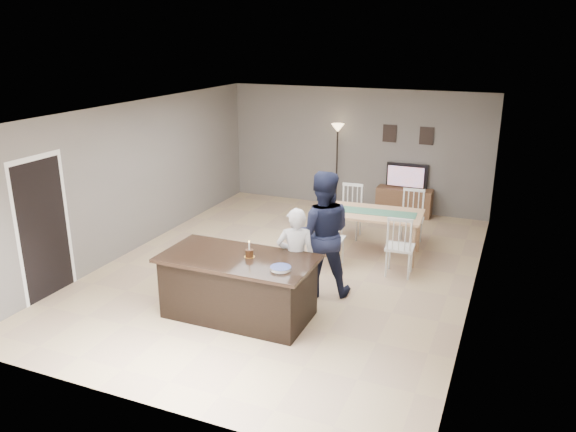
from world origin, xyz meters
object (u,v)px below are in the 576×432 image
at_px(kitchen_island, 238,286).
at_px(tv_console, 404,202).
at_px(woman, 296,259).
at_px(birthday_cake, 249,253).
at_px(plate_stack, 281,268).
at_px(man, 322,233).
at_px(television, 406,176).
at_px(dining_table, 373,219).
at_px(floor_lamp, 337,143).

bearing_deg(kitchen_island, tv_console, 77.84).
relative_size(woman, birthday_cake, 6.49).
relative_size(birthday_cake, plate_stack, 0.85).
bearing_deg(man, kitchen_island, 35.33).
height_order(tv_console, woman, woman).
height_order(man, plate_stack, man).
distance_m(television, man, 4.49).
xyz_separation_m(plate_stack, dining_table, (0.42, 3.18, -0.25)).
bearing_deg(dining_table, plate_stack, -101.66).
distance_m(man, floor_lamp, 4.61).
distance_m(television, dining_table, 2.64).
bearing_deg(tv_console, birthday_cake, -100.81).
xyz_separation_m(tv_console, television, (0.00, 0.07, 0.56)).
distance_m(television, woman, 5.12).
xyz_separation_m(plate_stack, floor_lamp, (-1.11, 5.77, 0.57)).
bearing_deg(television, dining_table, 88.91).
bearing_deg(birthday_cake, man, 58.75).
height_order(man, floor_lamp, man).
bearing_deg(woman, birthday_cake, 24.06).
bearing_deg(kitchen_island, plate_stack, -13.60).
xyz_separation_m(woman, dining_table, (0.50, 2.46, -0.10)).
bearing_deg(dining_table, television, 84.84).
relative_size(man, floor_lamp, 1.01).
bearing_deg(kitchen_island, woman, 40.35).
height_order(woman, dining_table, woman).
bearing_deg(dining_table, tv_console, 84.81).
relative_size(television, woman, 0.60).
bearing_deg(floor_lamp, tv_console, -0.72).
height_order(plate_stack, dining_table, dining_table).
bearing_deg(birthday_cake, television, 79.32).
bearing_deg(floor_lamp, dining_table, -59.30).
xyz_separation_m(television, man, (-0.38, -4.47, 0.11)).
bearing_deg(television, woman, 83.80).
distance_m(tv_console, woman, 5.07).
bearing_deg(tv_console, kitchen_island, -102.16).
relative_size(woman, man, 0.79).
bearing_deg(man, woman, 54.97).
relative_size(kitchen_island, television, 2.35).
bearing_deg(birthday_cake, woman, 44.13).
distance_m(television, plate_stack, 5.84).
height_order(birthday_cake, dining_table, birthday_cake).
relative_size(television, man, 0.47).
distance_m(tv_console, plate_stack, 5.80).
xyz_separation_m(tv_console, dining_table, (-0.05, -2.56, 0.37)).
xyz_separation_m(tv_console, woman, (-0.55, -5.02, 0.46)).
relative_size(tv_console, plate_stack, 4.32).
xyz_separation_m(birthday_cake, plate_stack, (0.58, -0.24, -0.03)).
bearing_deg(man, plate_stack, 66.44).
relative_size(birthday_cake, dining_table, 0.12).
height_order(kitchen_island, woman, woman).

